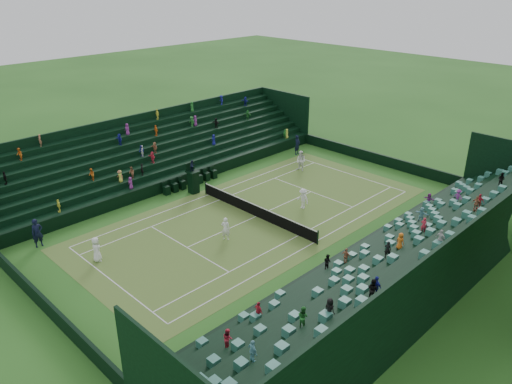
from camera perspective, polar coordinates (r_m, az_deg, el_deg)
ground at (r=36.91m, az=-0.00°, el=-2.84°), size 160.00×160.00×0.00m
court_surface at (r=36.91m, az=-0.00°, el=-2.83°), size 12.97×26.77×0.01m
perimeter_wall_north at (r=48.34m, az=13.49°, el=3.78°), size 17.17×0.20×1.00m
perimeter_wall_south at (r=29.32m, az=-23.07°, el=-11.67°), size 17.17×0.20×1.00m
perimeter_wall_east at (r=31.97m, az=10.88°, el=-6.85°), size 0.20×31.77×1.00m
perimeter_wall_west at (r=42.59m, az=-8.09°, el=1.44°), size 0.20×31.77×1.00m
north_grandstand at (r=29.71m, az=17.68°, el=-7.86°), size 6.60×32.00×4.90m
south_grandstand at (r=45.43m, az=-11.37°, el=4.08°), size 6.60×32.00×4.90m
tennis_net at (r=36.67m, az=-0.00°, el=-2.10°), size 11.67×0.10×1.06m
umpire_chair at (r=40.71m, az=-7.20°, el=1.49°), size 0.90×0.90×2.82m
courtside_chairs at (r=42.33m, az=-7.45°, el=1.19°), size 0.49×5.46×1.06m
player_near_west at (r=32.69m, az=-17.78°, el=-6.26°), size 0.94×0.78×1.64m
player_near_east at (r=33.56m, az=-3.49°, el=-4.20°), size 0.72×0.66×1.66m
player_far_west at (r=45.25m, az=5.17°, el=3.55°), size 0.98×0.81×1.86m
player_far_east at (r=38.03m, az=5.38°, el=-0.75°), size 1.06×0.63×1.62m
line_judge_north at (r=49.43m, az=4.74°, el=5.41°), size 0.60×0.79×1.95m
line_judge_south at (r=35.63m, az=-23.72°, el=-4.31°), size 0.54×0.76×1.97m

